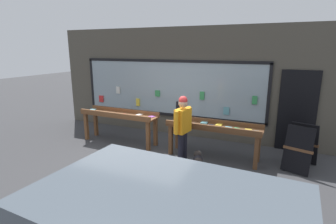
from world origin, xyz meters
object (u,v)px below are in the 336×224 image
object	(u,v)px
display_table_right	(214,130)
small_dog	(198,160)
person_browsing	(183,126)
sandwich_board_sign	(301,147)
display_table_left	(119,117)

from	to	relation	value
display_table_right	small_dog	bearing A→B (deg)	-96.66
person_browsing	sandwich_board_sign	xyz separation A→B (m)	(2.47, 0.85, -0.41)
display_table_left	small_dog	bearing A→B (deg)	-18.73
display_table_right	person_browsing	xyz separation A→B (m)	(-0.56, -0.63, 0.21)
display_table_right	sandwich_board_sign	size ratio (longest dim) A/B	2.28
display_table_right	person_browsing	size ratio (longest dim) A/B	1.42
person_browsing	small_dog	distance (m)	0.82
display_table_right	person_browsing	world-z (taller)	person_browsing
display_table_left	display_table_right	xyz separation A→B (m)	(2.70, 0.00, -0.02)
display_table_left	sandwich_board_sign	xyz separation A→B (m)	(4.61, 0.22, -0.22)
person_browsing	small_dog	size ratio (longest dim) A/B	2.85
person_browsing	small_dog	xyz separation A→B (m)	(0.45, -0.25, -0.64)
display_table_right	small_dog	distance (m)	0.98
person_browsing	sandwich_board_sign	world-z (taller)	person_browsing
display_table_right	sandwich_board_sign	xyz separation A→B (m)	(1.92, 0.22, -0.20)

